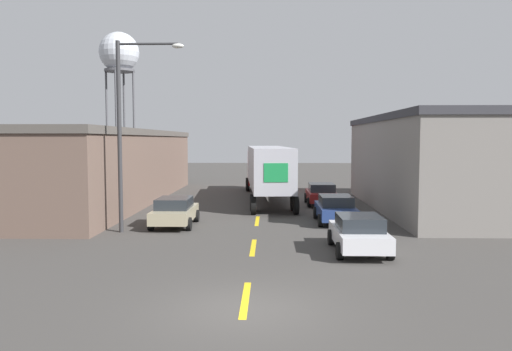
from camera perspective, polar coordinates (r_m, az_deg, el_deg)
ground_plane at (r=13.21m, az=-1.41°, el=-15.09°), size 160.00×160.00×0.00m
road_centerline at (r=20.33m, az=-0.32°, el=-8.21°), size 0.20×16.22×0.01m
warehouse_left at (r=36.85m, az=-18.63°, el=1.06°), size 9.87×26.64×5.01m
warehouse_right at (r=33.83m, az=24.56°, el=1.34°), size 13.49×18.44×5.83m
semi_truck at (r=35.96m, az=1.25°, el=0.94°), size 3.80×16.34×3.83m
parked_car_right_mid at (r=26.44m, az=9.08°, el=-3.73°), size 2.05×4.12×1.44m
parked_car_left_far at (r=25.44m, az=-9.28°, el=-4.05°), size 2.05×4.12×1.44m
parked_car_right_near at (r=19.77m, az=11.68°, el=-6.43°), size 2.05×4.12×1.44m
parked_car_right_far at (r=33.47m, az=7.48°, el=-2.06°), size 2.05×4.12×1.44m
water_tower at (r=69.89m, az=-15.37°, el=13.17°), size 5.19×5.19×18.43m
street_lamp at (r=23.97m, az=-14.53°, el=5.93°), size 3.15×0.32×8.87m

